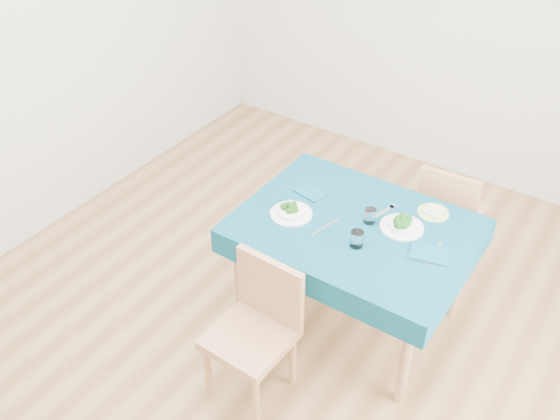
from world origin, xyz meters
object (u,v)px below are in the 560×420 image
Objects in this scene: bowl_near at (291,209)px; table at (351,273)px; bowl_far at (402,223)px; chair_far at (452,208)px; side_plate at (433,213)px; chair_near at (249,326)px.

table is at bearing 19.04° from bowl_near.
bowl_near and bowl_far have the same top height.
bowl_far is at bearing 22.63° from bowl_near.
chair_far is 5.22× the size of side_plate.
chair_near is 4.14× the size of bowl_far.
table is 0.62m from side_plate.
bowl_far is 0.25m from side_plate.
bowl_near is (-0.36, -0.12, 0.42)m from table.
chair_near is at bearing -102.69° from table.
chair_near reaches higher than chair_far.
bowl_far is at bearing -112.06° from side_plate.
chair_near is at bearing -114.19° from bowl_far.
chair_near is 1.05m from bowl_far.
bowl_near is 0.84m from side_plate.
chair_far reaches higher than side_plate.
side_plate is at bearing 47.27° from table.
bowl_far is 1.35× the size of side_plate.
chair_near is 1.71m from chair_far.
side_plate is (0.03, -0.49, 0.28)m from chair_far.
chair_far is at bearing 93.52° from side_plate.
chair_near is at bearing -75.12° from bowl_near.
chair_near is 0.75m from bowl_near.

